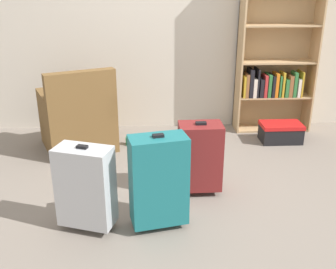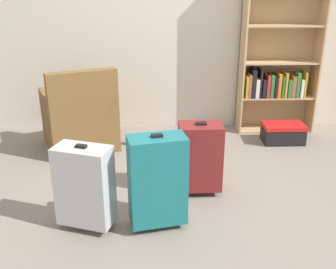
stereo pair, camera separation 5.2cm
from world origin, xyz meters
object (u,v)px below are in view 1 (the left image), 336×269
suitcase_silver (86,186)px  suitcase_teal (159,180)px  suitcase_dark_red (200,156)px  storage_box (281,132)px  bookshelf (278,38)px  armchair (78,120)px  mug (130,141)px

suitcase_silver → suitcase_teal: (0.52, -0.01, 0.04)m
suitcase_dark_red → suitcase_silver: 1.02m
storage_box → suitcase_teal: 2.16m
bookshelf → storage_box: (-0.00, -0.44, -0.99)m
armchair → suitcase_dark_red: bearing=-40.9°
suitcase_dark_red → storage_box: bearing=45.4°
suitcase_dark_red → suitcase_teal: 0.62m
bookshelf → suitcase_dark_red: (-1.07, -1.53, -0.77)m
storage_box → suitcase_dark_red: size_ratio=0.71×
mug → bookshelf: bearing=14.9°
armchair → storage_box: bearing=1.5°
storage_box → suitcase_teal: bearing=-132.1°
mug → suitcase_silver: bearing=-98.8°
storage_box → suitcase_silver: bearing=-141.1°
bookshelf → suitcase_silver: (-1.96, -2.02, -0.76)m
suitcase_dark_red → armchair: bearing=139.1°
mug → armchair: bearing=-175.8°
armchair → suitcase_teal: bearing=-61.7°
storage_box → armchair: bearing=-178.5°
storage_box → suitcase_teal: (-1.44, -1.59, 0.27)m
mug → storage_box: size_ratio=0.26×
armchair → suitcase_silver: 1.55m
mug → suitcase_dark_red: bearing=-58.9°
armchair → storage_box: (2.26, 0.06, -0.20)m
bookshelf → suitcase_dark_red: size_ratio=3.21×
bookshelf → mug: bookshelf is taller
suitcase_dark_red → bookshelf: bearing=54.9°
storage_box → suitcase_silver: size_ratio=0.69×
suitcase_silver → suitcase_teal: size_ratio=0.90×
armchair → mug: armchair is taller
bookshelf → armchair: bookshelf is taller
mug → storage_box: bearing=0.6°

